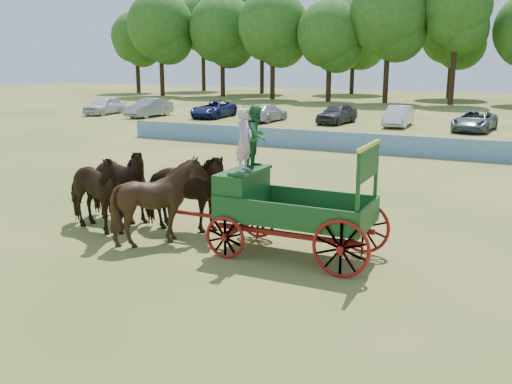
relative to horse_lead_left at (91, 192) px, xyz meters
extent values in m
plane|color=#A38B49|center=(2.48, -0.66, -1.17)|extent=(160.00, 160.00, 0.00)
imported|color=black|center=(0.00, 0.00, 0.00)|extent=(2.99, 1.87, 2.34)
imported|color=black|center=(0.00, 1.10, 0.00)|extent=(2.90, 1.57, 2.34)
imported|color=black|center=(2.40, 0.00, 0.00)|extent=(2.38, 2.19, 2.35)
imported|color=black|center=(2.40, 1.10, 0.00)|extent=(2.94, 1.69, 2.34)
cube|color=maroon|center=(4.60, 0.55, -0.57)|extent=(0.12, 2.00, 0.12)
cube|color=maroon|center=(7.60, 0.55, -0.57)|extent=(0.12, 2.00, 0.12)
cube|color=maroon|center=(6.10, 0.00, -0.45)|extent=(3.80, 0.10, 0.12)
cube|color=maroon|center=(6.10, 1.10, -0.45)|extent=(3.80, 0.10, 0.12)
cube|color=maroon|center=(3.70, 0.55, -0.42)|extent=(2.80, 0.09, 0.09)
cube|color=#184A1D|center=(6.10, 0.55, -0.17)|extent=(3.80, 1.80, 0.10)
cube|color=#184A1D|center=(6.10, -0.33, 0.13)|extent=(3.80, 0.06, 0.55)
cube|color=#184A1D|center=(6.10, 1.43, 0.13)|extent=(3.80, 0.06, 0.55)
cube|color=#184A1D|center=(7.98, 0.55, 0.13)|extent=(0.06, 1.80, 0.55)
cube|color=#184A1D|center=(4.60, 0.55, 0.38)|extent=(0.85, 1.70, 1.05)
cube|color=#184A1D|center=(4.85, 0.55, 0.95)|extent=(0.55, 1.50, 0.08)
cube|color=#184A1D|center=(4.22, 0.55, 0.18)|extent=(0.10, 1.60, 0.65)
cube|color=#184A1D|center=(4.40, 0.55, -0.12)|extent=(0.55, 1.60, 0.06)
cube|color=#184A1D|center=(7.90, -0.25, 0.78)|extent=(0.08, 0.08, 1.80)
cube|color=#184A1D|center=(7.90, 1.35, 0.78)|extent=(0.08, 0.08, 1.80)
cube|color=#184A1D|center=(7.90, 0.55, 1.38)|extent=(0.07, 1.75, 0.75)
cube|color=yellow|center=(7.90, 0.55, 1.78)|extent=(0.08, 1.80, 0.09)
cube|color=yellow|center=(7.86, 0.55, 1.38)|extent=(0.02, 1.30, 0.12)
torus|color=maroon|center=(4.60, -0.40, -0.62)|extent=(1.09, 0.09, 1.09)
torus|color=maroon|center=(4.60, 1.50, -0.62)|extent=(1.09, 0.09, 1.09)
torus|color=maroon|center=(7.60, -0.40, -0.47)|extent=(1.39, 0.09, 1.39)
torus|color=maroon|center=(7.60, 1.50, -0.47)|extent=(1.39, 0.09, 1.39)
imported|color=#DBA7BE|center=(4.85, 0.20, 1.77)|extent=(0.38, 0.57, 1.57)
imported|color=#246233|center=(4.85, 0.90, 1.78)|extent=(0.60, 0.77, 1.59)
cube|color=#1B5696|center=(1.48, 17.34, -0.65)|extent=(26.00, 0.08, 1.05)
imported|color=silver|center=(-23.52, 28.41, -0.38)|extent=(2.22, 4.79, 1.59)
imported|color=gray|center=(-18.56, 28.33, -0.38)|extent=(1.93, 4.88, 1.58)
imported|color=navy|center=(-13.24, 30.18, -0.45)|extent=(2.70, 5.34, 1.45)
imported|color=silver|center=(-7.89, 29.32, -0.47)|extent=(2.18, 4.93, 1.41)
imported|color=#333338|center=(-2.31, 30.31, -0.39)|extent=(2.39, 4.79, 1.57)
imported|color=silver|center=(2.39, 30.39, -0.41)|extent=(1.73, 4.66, 1.52)
imported|color=slate|center=(7.75, 29.85, -0.46)|extent=(2.92, 5.34, 1.42)
cylinder|color=#382314|center=(-41.52, 57.31, 1.02)|extent=(0.60, 0.60, 4.38)
sphere|color=#244C14|center=(-41.52, 57.31, 6.90)|extent=(7.17, 7.17, 7.17)
cylinder|color=#382314|center=(-34.15, 52.83, 1.36)|extent=(0.60, 0.60, 5.06)
sphere|color=#244C14|center=(-34.15, 52.83, 8.15)|extent=(8.65, 8.65, 8.65)
cylinder|color=#382314|center=(-26.35, 55.63, 1.21)|extent=(0.60, 0.60, 4.76)
sphere|color=#244C14|center=(-26.35, 55.63, 7.60)|extent=(8.76, 8.76, 8.76)
cylinder|color=#382314|center=(-17.98, 53.18, 1.24)|extent=(0.60, 0.60, 4.81)
sphere|color=#244C14|center=(-17.98, 53.18, 7.69)|extent=(8.52, 8.52, 8.52)
cylinder|color=#382314|center=(-10.53, 52.62, 0.94)|extent=(0.60, 0.60, 4.21)
sphere|color=#244C14|center=(-10.53, 52.62, 6.59)|extent=(7.65, 7.65, 7.65)
cylinder|color=#382314|center=(-3.98, 53.38, 1.50)|extent=(0.60, 0.60, 5.34)
sphere|color=#244C14|center=(-3.98, 53.38, 8.66)|extent=(8.73, 8.73, 8.73)
cylinder|color=#382314|center=(3.12, 53.97, 1.64)|extent=(0.60, 0.60, 5.61)
sphere|color=#244C14|center=(3.12, 53.97, 9.17)|extent=(7.15, 7.15, 7.15)
cylinder|color=#382314|center=(-35.52, 66.06, 1.67)|extent=(0.60, 0.60, 5.68)
sphere|color=#244C14|center=(-35.52, 66.06, 9.30)|extent=(8.25, 8.25, 8.25)
cylinder|color=#382314|center=(-24.37, 63.78, 1.87)|extent=(0.60, 0.60, 6.08)
sphere|color=#244C14|center=(-24.37, 63.78, 10.02)|extent=(8.82, 8.82, 8.82)
cylinder|color=#382314|center=(-12.16, 67.88, 1.20)|extent=(0.60, 0.60, 4.75)
sphere|color=#244C14|center=(-12.16, 67.88, 7.57)|extent=(9.50, 9.50, 9.50)
cylinder|color=#382314|center=(1.64, 63.76, 1.13)|extent=(0.60, 0.60, 4.60)
sphere|color=#244C14|center=(1.64, 63.76, 7.31)|extent=(8.42, 8.42, 8.42)
camera|label=1|loc=(11.18, -12.33, 3.74)|focal=40.00mm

